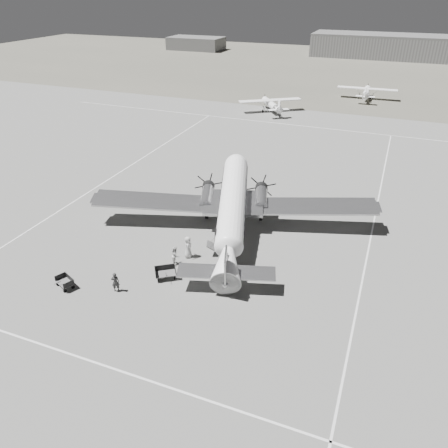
# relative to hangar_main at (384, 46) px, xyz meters

# --- Properties ---
(ground) EXTENTS (260.00, 260.00, 0.00)m
(ground) POSITION_rel_hangar_main_xyz_m (-5.00, -120.00, -3.30)
(ground) COLOR slate
(ground) RESTS_ON ground
(taxi_line_near) EXTENTS (60.00, 0.15, 0.01)m
(taxi_line_near) POSITION_rel_hangar_main_xyz_m (-5.00, -134.00, -3.29)
(taxi_line_near) COLOR silver
(taxi_line_near) RESTS_ON ground
(taxi_line_right) EXTENTS (0.15, 80.00, 0.01)m
(taxi_line_right) POSITION_rel_hangar_main_xyz_m (7.00, -120.00, -3.29)
(taxi_line_right) COLOR silver
(taxi_line_right) RESTS_ON ground
(taxi_line_left) EXTENTS (0.15, 60.00, 0.01)m
(taxi_line_left) POSITION_rel_hangar_main_xyz_m (-23.00, -110.00, -3.29)
(taxi_line_left) COLOR silver
(taxi_line_left) RESTS_ON ground
(taxi_line_horizon) EXTENTS (90.00, 0.15, 0.01)m
(taxi_line_horizon) POSITION_rel_hangar_main_xyz_m (-5.00, -80.00, -3.29)
(taxi_line_horizon) COLOR silver
(taxi_line_horizon) RESTS_ON ground
(grass_infield) EXTENTS (260.00, 90.00, 0.01)m
(grass_infield) POSITION_rel_hangar_main_xyz_m (-5.00, -25.00, -3.30)
(grass_infield) COLOR #575449
(grass_infield) RESTS_ON ground
(hangar_main) EXTENTS (42.00, 14.00, 6.60)m
(hangar_main) POSITION_rel_hangar_main_xyz_m (0.00, 0.00, 0.00)
(hangar_main) COLOR slate
(hangar_main) RESTS_ON ground
(shed_secondary) EXTENTS (18.00, 10.00, 4.00)m
(shed_secondary) POSITION_rel_hangar_main_xyz_m (-60.00, -5.00, -1.30)
(shed_secondary) COLOR #535353
(shed_secondary) RESTS_ON ground
(dc3_airliner) EXTENTS (31.31, 25.93, 5.13)m
(dc3_airliner) POSITION_rel_hangar_main_xyz_m (-4.94, -116.54, -0.73)
(dc3_airliner) COLOR #AFAEB1
(dc3_airliner) RESTS_ON ground
(light_plane_left) EXTENTS (14.52, 13.96, 2.35)m
(light_plane_left) POSITION_rel_hangar_main_xyz_m (-13.77, -73.60, -2.13)
(light_plane_left) COLOR white
(light_plane_left) RESTS_ON ground
(light_plane_right) EXTENTS (11.88, 9.80, 2.39)m
(light_plane_right) POSITION_rel_hangar_main_xyz_m (1.01, -57.59, -2.11)
(light_plane_right) COLOR white
(light_plane_right) RESTS_ON ground
(baggage_cart_near) EXTENTS (2.08, 1.95, 0.96)m
(baggage_cart_near) POSITION_rel_hangar_main_xyz_m (-7.42, -124.69, -2.82)
(baggage_cart_near) COLOR #535353
(baggage_cart_near) RESTS_ON ground
(baggage_cart_far) EXTENTS (1.81, 1.58, 0.85)m
(baggage_cart_far) POSITION_rel_hangar_main_xyz_m (-14.01, -128.51, -2.88)
(baggage_cart_far) COLOR #535353
(baggage_cart_far) RESTS_ON ground
(ground_crew) EXTENTS (0.71, 0.62, 1.64)m
(ground_crew) POSITION_rel_hangar_main_xyz_m (-10.12, -127.47, -2.48)
(ground_crew) COLOR #2B2B2B
(ground_crew) RESTS_ON ground
(ramp_agent) EXTENTS (0.80, 0.93, 1.65)m
(ramp_agent) POSITION_rel_hangar_main_xyz_m (-7.59, -122.60, -2.48)
(ramp_agent) COLOR silver
(ramp_agent) RESTS_ON ground
(passenger) EXTENTS (0.90, 1.09, 1.93)m
(passenger) POSITION_rel_hangar_main_xyz_m (-7.10, -121.26, -2.34)
(passenger) COLOR #ABABA9
(passenger) RESTS_ON ground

